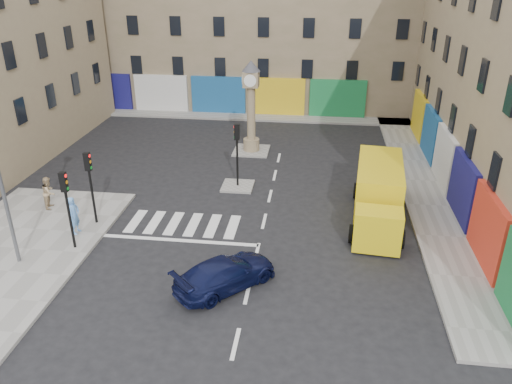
% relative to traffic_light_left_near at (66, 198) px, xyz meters
% --- Properties ---
extents(ground, '(120.00, 120.00, 0.00)m').
position_rel_traffic_light_left_near_xyz_m(ground, '(8.30, -0.20, -2.62)').
color(ground, black).
rests_on(ground, ground).
extents(sidewalk_right, '(2.60, 30.00, 0.15)m').
position_rel_traffic_light_left_near_xyz_m(sidewalk_right, '(17.00, 9.80, -2.55)').
color(sidewalk_right, gray).
rests_on(sidewalk_right, ground).
extents(sidewalk_far, '(32.00, 2.40, 0.15)m').
position_rel_traffic_light_left_near_xyz_m(sidewalk_far, '(4.30, 22.00, -2.55)').
color(sidewalk_far, gray).
rests_on(sidewalk_far, ground).
extents(island_near, '(1.80, 1.80, 0.12)m').
position_rel_traffic_light_left_near_xyz_m(island_near, '(6.30, 7.80, -2.56)').
color(island_near, gray).
rests_on(island_near, ground).
extents(island_far, '(2.40, 2.40, 0.12)m').
position_rel_traffic_light_left_near_xyz_m(island_far, '(6.30, 13.80, -2.56)').
color(island_far, gray).
rests_on(island_far, ground).
extents(building_far, '(32.00, 10.00, 17.00)m').
position_rel_traffic_light_left_near_xyz_m(building_far, '(4.30, 27.80, 5.88)').
color(building_far, '#87735A').
rests_on(building_far, ground).
extents(traffic_light_left_near, '(0.28, 0.22, 3.70)m').
position_rel_traffic_light_left_near_xyz_m(traffic_light_left_near, '(0.00, 0.00, 0.00)').
color(traffic_light_left_near, black).
rests_on(traffic_light_left_near, sidewalk_left).
extents(traffic_light_left_far, '(0.28, 0.22, 3.70)m').
position_rel_traffic_light_left_near_xyz_m(traffic_light_left_far, '(0.00, 2.40, 0.00)').
color(traffic_light_left_far, black).
rests_on(traffic_light_left_far, sidewalk_left).
extents(traffic_light_island, '(0.28, 0.22, 3.70)m').
position_rel_traffic_light_left_near_xyz_m(traffic_light_island, '(6.30, 7.80, -0.03)').
color(traffic_light_island, black).
rests_on(traffic_light_island, island_near).
extents(clock_pillar, '(1.20, 1.20, 6.10)m').
position_rel_traffic_light_left_near_xyz_m(clock_pillar, '(6.30, 13.80, 0.93)').
color(clock_pillar, '#8B7A5B').
rests_on(clock_pillar, island_far).
extents(navy_sedan, '(4.34, 4.40, 1.28)m').
position_rel_traffic_light_left_near_xyz_m(navy_sedan, '(7.37, -1.93, -1.98)').
color(navy_sedan, black).
rests_on(navy_sedan, ground).
extents(yellow_van, '(3.06, 7.54, 2.68)m').
position_rel_traffic_light_left_near_xyz_m(yellow_van, '(13.98, 4.98, -1.29)').
color(yellow_van, gold).
rests_on(yellow_van, ground).
extents(pedestrian_blue, '(0.51, 0.72, 1.87)m').
position_rel_traffic_light_left_near_xyz_m(pedestrian_blue, '(-0.49, 1.28, -1.53)').
color(pedestrian_blue, '#639EE4').
rests_on(pedestrian_blue, sidewalk_left).
extents(pedestrian_tan, '(0.81, 0.95, 1.73)m').
position_rel_traffic_light_left_near_xyz_m(pedestrian_tan, '(-3.05, 3.69, -1.61)').
color(pedestrian_tan, tan).
rests_on(pedestrian_tan, sidewalk_left).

